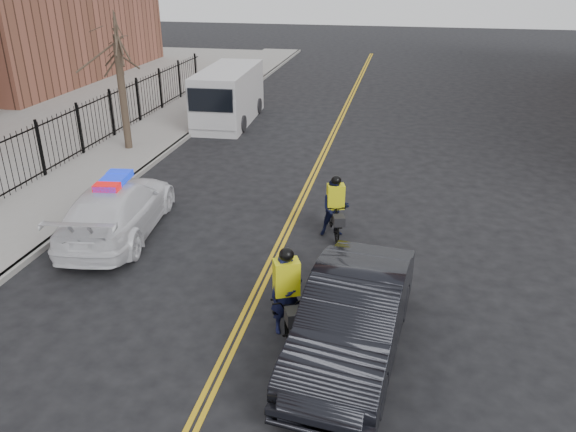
# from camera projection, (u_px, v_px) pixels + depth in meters

# --- Properties ---
(ground) EXTENTS (120.00, 120.00, 0.00)m
(ground) POSITION_uv_depth(u_px,v_px,m) (246.00, 315.00, 11.93)
(ground) COLOR black
(ground) RESTS_ON ground
(center_line_left) EXTENTS (0.10, 60.00, 0.01)m
(center_line_left) POSITION_uv_depth(u_px,v_px,m) (307.00, 183.00, 19.07)
(center_line_left) COLOR gold
(center_line_left) RESTS_ON ground
(center_line_right) EXTENTS (0.10, 60.00, 0.01)m
(center_line_right) POSITION_uv_depth(u_px,v_px,m) (312.00, 183.00, 19.04)
(center_line_right) COLOR gold
(center_line_right) RESTS_ON ground
(sidewalk) EXTENTS (3.00, 60.00, 0.15)m
(sidewalk) POSITION_uv_depth(u_px,v_px,m) (107.00, 166.00, 20.42)
(sidewalk) COLOR gray
(sidewalk) RESTS_ON ground
(curb) EXTENTS (0.20, 60.00, 0.15)m
(curb) POSITION_uv_depth(u_px,v_px,m) (145.00, 169.00, 20.14)
(curb) COLOR gray
(curb) RESTS_ON ground
(iron_fence) EXTENTS (0.12, 28.00, 2.00)m
(iron_fence) POSITION_uv_depth(u_px,v_px,m) (65.00, 139.00, 20.31)
(iron_fence) COLOR black
(iron_fence) RESTS_ON ground
(street_tree) EXTENTS (3.20, 3.20, 4.80)m
(street_tree) POSITION_uv_depth(u_px,v_px,m) (118.00, 60.00, 20.79)
(street_tree) COLOR #34271E
(street_tree) RESTS_ON sidewalk
(police_cruiser) EXTENTS (2.72, 5.32, 1.64)m
(police_cruiser) POSITION_uv_depth(u_px,v_px,m) (117.00, 209.00, 15.22)
(police_cruiser) COLOR white
(police_cruiser) RESTS_ON ground
(dark_sedan) EXTENTS (2.23, 5.08, 1.62)m
(dark_sedan) POSITION_uv_depth(u_px,v_px,m) (353.00, 318.00, 10.42)
(dark_sedan) COLOR black
(dark_sedan) RESTS_ON ground
(cargo_van) EXTENTS (2.46, 5.90, 2.43)m
(cargo_van) POSITION_uv_depth(u_px,v_px,m) (228.00, 97.00, 25.78)
(cargo_van) COLOR silver
(cargo_van) RESTS_ON ground
(cyclist_near) EXTENTS (1.40, 2.03, 1.89)m
(cyclist_near) POSITION_uv_depth(u_px,v_px,m) (287.00, 303.00, 11.17)
(cyclist_near) COLOR black
(cyclist_near) RESTS_ON ground
(cyclist_far) EXTENTS (0.95, 1.78, 1.74)m
(cyclist_far) POSITION_uv_depth(u_px,v_px,m) (335.00, 212.00, 15.15)
(cyclist_far) COLOR black
(cyclist_far) RESTS_ON ground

